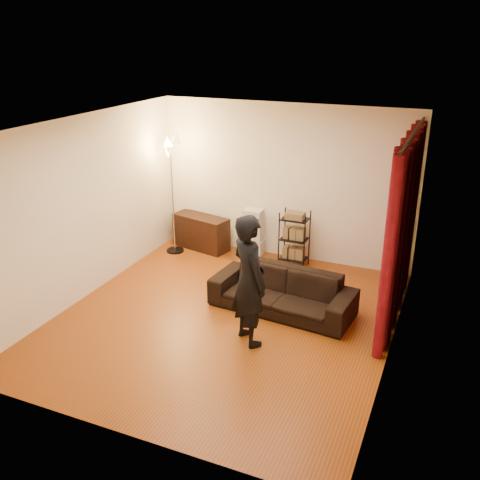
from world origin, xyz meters
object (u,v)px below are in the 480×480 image
at_px(wire_shelf, 294,239).
at_px(floor_lamp, 173,196).
at_px(storage_boxes, 253,232).
at_px(media_cabinet, 201,232).
at_px(person, 249,280).
at_px(sofa, 282,291).

height_order(wire_shelf, floor_lamp, floor_lamp).
height_order(storage_boxes, wire_shelf, wire_shelf).
bearing_deg(media_cabinet, person, -39.54).
bearing_deg(floor_lamp, storage_boxes, 17.18).
height_order(media_cabinet, floor_lamp, floor_lamp).
xyz_separation_m(storage_boxes, floor_lamp, (-1.37, -0.42, 0.63)).
xyz_separation_m(person, storage_boxes, (-1.01, 2.70, -0.44)).
xyz_separation_m(media_cabinet, storage_boxes, (1.00, 0.08, 0.12)).
bearing_deg(storage_boxes, wire_shelf, -12.66).
xyz_separation_m(sofa, wire_shelf, (-0.33, 1.58, 0.19)).
bearing_deg(floor_lamp, sofa, -27.90).
relative_size(sofa, wire_shelf, 2.09).
xyz_separation_m(sofa, floor_lamp, (-2.52, 1.33, 0.76)).
height_order(sofa, person, person).
xyz_separation_m(storage_boxes, wire_shelf, (0.82, -0.18, 0.06)).
relative_size(sofa, person, 1.18).
bearing_deg(person, floor_lamp, -4.27).
bearing_deg(storage_boxes, floor_lamp, -162.82).
distance_m(sofa, media_cabinet, 2.72).
bearing_deg(floor_lamp, media_cabinet, 42.53).
distance_m(media_cabinet, wire_shelf, 1.83).
height_order(person, storage_boxes, person).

